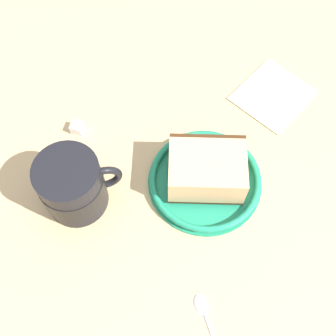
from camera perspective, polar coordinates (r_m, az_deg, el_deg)
The scene contains 7 objects.
ground_plane at distance 69.20cm, azimuth -0.05°, elevation -2.57°, with size 139.91×139.91×3.10cm, color tan.
small_plate at distance 67.25cm, azimuth 4.95°, elevation -1.61°, with size 17.94×17.94×1.88cm.
cake_slice at distance 64.63cm, azimuth 5.16°, elevation -0.23°, with size 13.31×14.23×6.18cm.
tea_mug at distance 63.52cm, azimuth -12.53°, elevation -2.31°, with size 10.69×10.09×10.20cm.
teaspoon at distance 61.92cm, azimuth 5.05°, elevation -19.08°, with size 8.06×9.65×0.80cm.
folded_napkin at distance 78.49cm, azimuth 13.78°, elevation 9.47°, with size 12.12×10.90×0.60cm, color beige.
sugar_cube at distance 73.36cm, azimuth -11.82°, elevation 5.48°, with size 1.88×1.88×1.88cm, color white.
Camera 1 is at (23.95, 15.52, 61.49)cm, focal length 45.78 mm.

